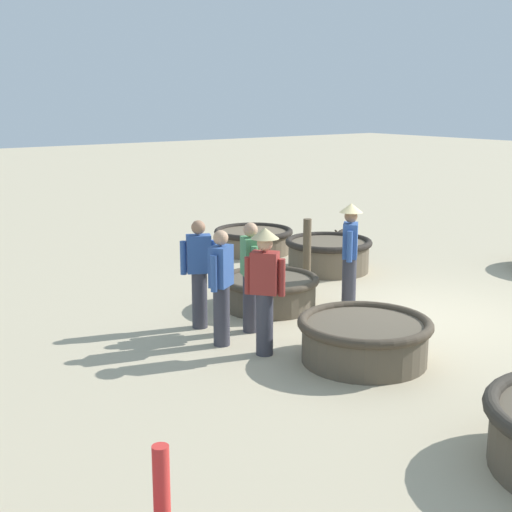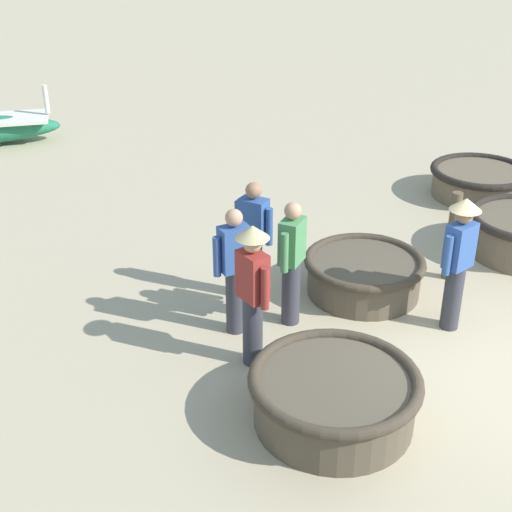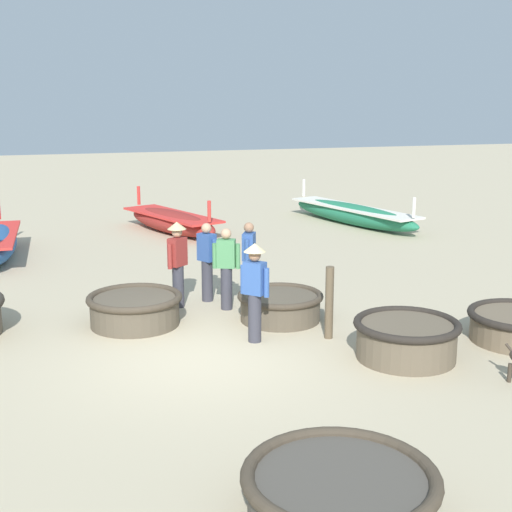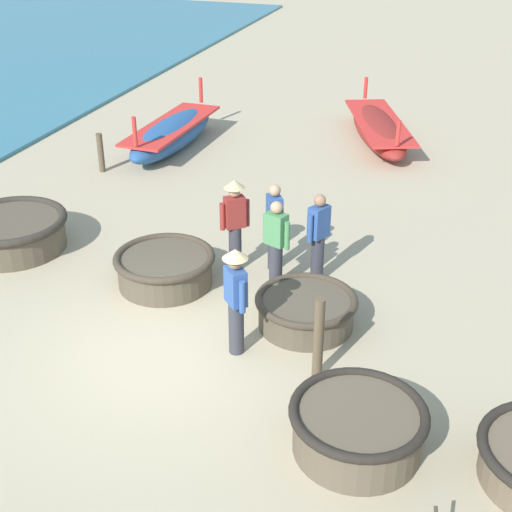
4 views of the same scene
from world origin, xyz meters
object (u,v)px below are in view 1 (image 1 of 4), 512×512
at_px(coracle_center, 328,254).
at_px(dog, 345,234).
at_px(coracle_front_right, 270,290).
at_px(fisherman_by_coracle, 265,283).
at_px(fisherman_standing_right, 251,274).
at_px(mooring_post_mid_beach, 307,255).
at_px(fisherman_crouching, 350,249).
at_px(fisherman_hauling, 199,271).
at_px(coracle_front_left, 364,338).
at_px(coracle_weathered, 253,239).
at_px(fisherman_with_hat, 221,285).

xyz_separation_m(coracle_center, dog, (1.09, -1.47, 0.04)).
xyz_separation_m(coracle_front_right, dog, (2.34, -3.86, 0.09)).
bearing_deg(coracle_center, fisherman_by_coracle, 127.57).
height_order(fisherman_standing_right, mooring_post_mid_beach, fisherman_standing_right).
distance_m(fisherman_crouching, fisherman_by_coracle, 2.46).
height_order(fisherman_crouching, fisherman_hauling, fisherman_crouching).
xyz_separation_m(coracle_front_left, coracle_weathered, (5.99, -2.71, -0.02)).
bearing_deg(fisherman_with_hat, fisherman_hauling, -11.72).
xyz_separation_m(coracle_center, coracle_front_right, (-1.25, 2.39, -0.06)).
distance_m(coracle_front_right, fisherman_standing_right, 1.33).
xyz_separation_m(fisherman_with_hat, dog, (3.33, -5.45, -0.46)).
bearing_deg(coracle_front_right, fisherman_standing_right, 129.26).
xyz_separation_m(fisherman_standing_right, dog, (3.10, -4.80, -0.46)).
xyz_separation_m(coracle_front_right, fisherman_hauling, (-0.18, 1.42, 0.56)).
height_order(coracle_center, fisherman_crouching, fisherman_crouching).
relative_size(coracle_front_right, fisherman_standing_right, 1.00).
bearing_deg(fisherman_with_hat, fisherman_by_coracle, -158.80).
height_order(coracle_front_left, fisherman_by_coracle, fisherman_by_coracle).
height_order(coracle_center, fisherman_with_hat, fisherman_with_hat).
bearing_deg(fisherman_with_hat, fisherman_standing_right, -70.70).
bearing_deg(fisherman_with_hat, coracle_front_left, -145.14).
relative_size(coracle_weathered, fisherman_standing_right, 1.07).
bearing_deg(fisherman_hauling, fisherman_standing_right, -140.60).
relative_size(coracle_front_left, dog, 2.52).
height_order(fisherman_hauling, fisherman_standing_right, same).
bearing_deg(fisherman_hauling, fisherman_with_hat, 168.28).
bearing_deg(fisherman_hauling, mooring_post_mid_beach, -75.95).
relative_size(coracle_center, coracle_weathered, 0.98).
distance_m(coracle_front_left, fisherman_hauling, 2.61).
xyz_separation_m(fisherman_with_hat, fisherman_standing_right, (0.23, -0.65, 0.00)).
height_order(fisherman_with_hat, mooring_post_mid_beach, fisherman_with_hat).
xyz_separation_m(fisherman_crouching, fisherman_by_coracle, (-0.84, 2.31, 0.00)).
distance_m(coracle_front_left, fisherman_by_coracle, 1.43).
height_order(coracle_front_right, fisherman_crouching, fisherman_crouching).
xyz_separation_m(fisherman_hauling, mooring_post_mid_beach, (0.65, -2.58, -0.22)).
bearing_deg(fisherman_standing_right, fisherman_hauling, 39.40).
bearing_deg(fisherman_crouching, fisherman_by_coracle, 110.06).
height_order(coracle_front_left, fisherman_with_hat, fisherman_with_hat).
bearing_deg(coracle_weathered, fisherman_standing_right, 142.99).
bearing_deg(coracle_front_right, coracle_front_left, 169.22).
relative_size(coracle_front_left, fisherman_crouching, 1.02).
xyz_separation_m(coracle_center, coracle_weathered, (2.17, 0.17, -0.05)).
height_order(coracle_center, coracle_front_left, coracle_center).
bearing_deg(coracle_center, fisherman_crouching, 144.96).
xyz_separation_m(fisherman_with_hat, fisherman_crouching, (0.22, -2.55, 0.12)).
distance_m(fisherman_hauling, mooring_post_mid_beach, 2.67).
height_order(coracle_front_right, coracle_weathered, coracle_weathered).
bearing_deg(dog, coracle_center, 126.45).
relative_size(coracle_center, mooring_post_mid_beach, 1.33).
relative_size(coracle_front_left, fisherman_by_coracle, 1.02).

